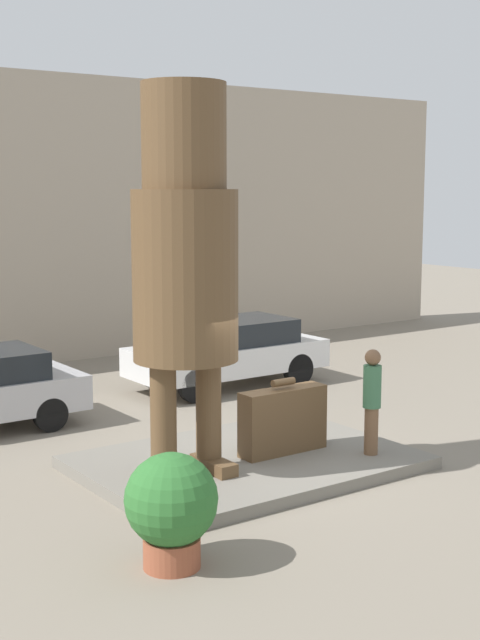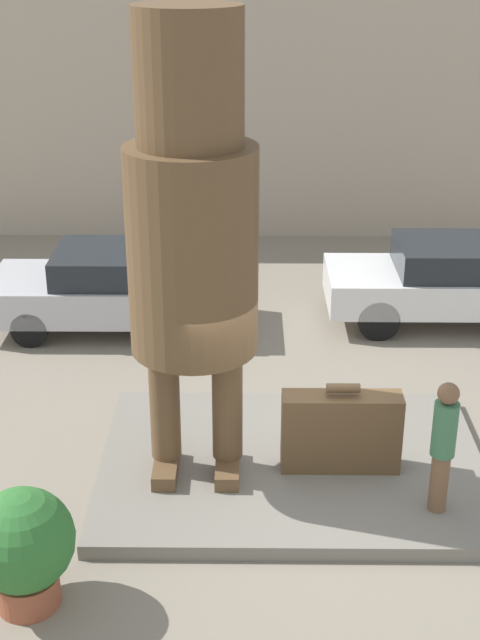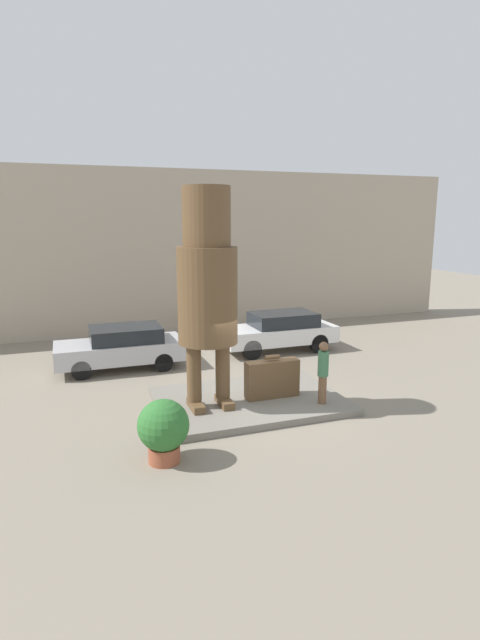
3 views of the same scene
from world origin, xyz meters
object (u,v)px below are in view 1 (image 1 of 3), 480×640
(statue_figure, at_px, (185,251))
(tourist, at_px, (372,397))
(parked_car_white, at_px, (230,351))
(giant_suitcase, at_px, (283,420))
(planter_pot, at_px, (171,505))

(statue_figure, relative_size, tourist, 3.34)
(parked_car_white, bearing_deg, giant_suitcase, 63.80)
(giant_suitcase, bearing_deg, tourist, -39.43)
(parked_car_white, bearing_deg, statue_figure, 49.73)
(tourist, distance_m, planter_pot, 4.72)
(tourist, bearing_deg, giant_suitcase, 140.57)
(giant_suitcase, bearing_deg, planter_pot, -146.06)
(giant_suitcase, distance_m, planter_pot, 4.13)
(giant_suitcase, xyz_separation_m, planter_pot, (-3.42, -2.30, 0.04))
(tourist, height_order, planter_pot, tourist)
(planter_pot, bearing_deg, tourist, 17.71)
(statue_figure, xyz_separation_m, tourist, (2.85, -0.84, -2.33))
(giant_suitcase, relative_size, planter_pot, 1.10)
(tourist, bearing_deg, parked_car_white, 76.66)
(tourist, bearing_deg, statue_figure, 163.58)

